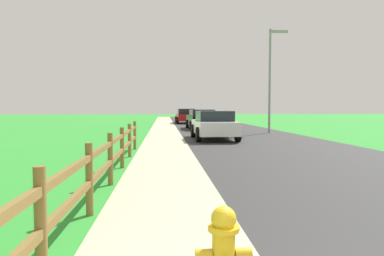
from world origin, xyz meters
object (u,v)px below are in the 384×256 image
at_px(parked_suv_white, 214,125).
at_px(parked_car_black, 201,119).
at_px(parked_car_red, 186,116).
at_px(street_lamp, 271,72).

relative_size(parked_suv_white, parked_car_black, 0.93).
xyz_separation_m(parked_car_red, street_lamp, (4.47, -14.44, 3.12)).
relative_size(parked_car_black, street_lamp, 0.73).
xyz_separation_m(parked_suv_white, parked_car_black, (0.28, 8.64, -0.00)).
distance_m(parked_suv_white, parked_car_red, 18.69).
distance_m(parked_car_black, parked_car_red, 10.06).
bearing_deg(parked_car_black, parked_car_red, 92.93).
bearing_deg(parked_car_black, street_lamp, -48.01).
relative_size(parked_suv_white, street_lamp, 0.68).
bearing_deg(parked_car_red, parked_car_black, -87.07).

